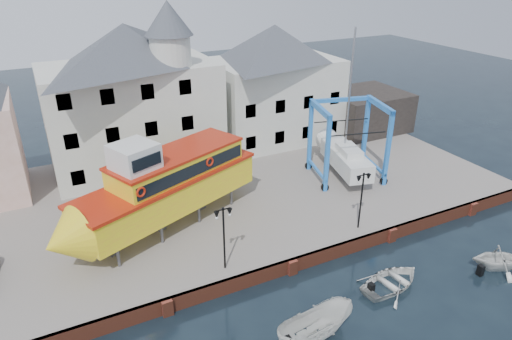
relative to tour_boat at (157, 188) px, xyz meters
name	(u,v)px	position (x,y,z in m)	size (l,w,h in m)	color
ground	(292,273)	(6.23, -7.11, -4.17)	(140.00, 140.00, 0.00)	black
hardstanding	(223,192)	(6.23, 3.89, -3.67)	(44.00, 22.00, 1.00)	slate
quay_wall	(291,266)	(6.23, -7.00, -3.67)	(44.00, 0.47, 1.00)	brown
building_white_main	(133,96)	(1.36, 11.28, 3.17)	(14.00, 8.30, 14.00)	beige
building_white_right	(274,84)	(15.23, 11.89, 2.43)	(12.00, 8.00, 11.20)	beige
shed_dark	(364,110)	(25.23, 9.89, -1.17)	(8.00, 7.00, 4.00)	black
lamp_post_left	(223,223)	(2.23, -5.91, 0.00)	(1.12, 0.32, 4.20)	black
lamp_post_right	(363,187)	(12.23, -5.91, 0.00)	(1.12, 0.32, 4.20)	black
tour_boat	(157,188)	(0.00, 0.00, 0.00)	(15.64, 9.41, 6.72)	#59595E
travel_lift	(343,151)	(16.41, 1.75, -1.12)	(6.62, 8.34, 12.21)	#2256AD
motorboat_a	(314,338)	(4.57, -12.21, -4.17)	(1.73, 4.59, 1.77)	silver
motorboat_b	(391,286)	(11.00, -10.83, -4.17)	(3.07, 4.30, 0.89)	silver
motorboat_c	(497,268)	(18.18, -12.52, -4.17)	(2.92, 3.39, 1.78)	silver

